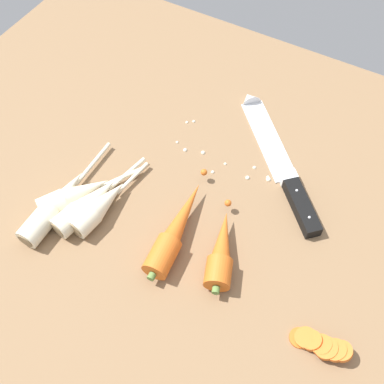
{
  "coord_description": "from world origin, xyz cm",
  "views": [
    {
      "loc": [
        21.8,
        -41.15,
        68.95
      ],
      "look_at": [
        0.0,
        -2.0,
        1.5
      ],
      "focal_mm": 43.44,
      "sensor_mm": 36.0,
      "label": 1
    }
  ],
  "objects_px": {
    "chefs_knife": "(276,154)",
    "parsnip_back": "(100,206)",
    "parsnip_mid_right": "(55,205)",
    "carrot_slice_stack": "(320,344)",
    "whole_carrot": "(176,230)",
    "whole_carrot_second": "(221,251)",
    "parsnip_mid_left": "(87,205)",
    "parsnip_front": "(75,195)"
  },
  "relations": [
    {
      "from": "parsnip_back",
      "to": "carrot_slice_stack",
      "type": "height_order",
      "value": "parsnip_back"
    },
    {
      "from": "chefs_knife",
      "to": "parsnip_front",
      "type": "height_order",
      "value": "parsnip_front"
    },
    {
      "from": "whole_carrot",
      "to": "parsnip_front",
      "type": "xyz_separation_m",
      "value": [
        -0.19,
        -0.03,
        -0.0
      ]
    },
    {
      "from": "whole_carrot",
      "to": "parsnip_mid_left",
      "type": "height_order",
      "value": "whole_carrot"
    },
    {
      "from": "chefs_knife",
      "to": "parsnip_mid_right",
      "type": "distance_m",
      "value": 0.41
    },
    {
      "from": "chefs_knife",
      "to": "parsnip_front",
      "type": "xyz_separation_m",
      "value": [
        -0.27,
        -0.26,
        0.01
      ]
    },
    {
      "from": "parsnip_mid_right",
      "to": "carrot_slice_stack",
      "type": "relative_size",
      "value": 2.69
    },
    {
      "from": "whole_carrot",
      "to": "whole_carrot_second",
      "type": "xyz_separation_m",
      "value": [
        0.08,
        0.0,
        0.0
      ]
    },
    {
      "from": "chefs_knife",
      "to": "parsnip_mid_left",
      "type": "relative_size",
      "value": 1.34
    },
    {
      "from": "whole_carrot_second",
      "to": "parsnip_mid_left",
      "type": "distance_m",
      "value": 0.24
    },
    {
      "from": "parsnip_mid_left",
      "to": "carrot_slice_stack",
      "type": "bearing_deg",
      "value": -3.49
    },
    {
      "from": "whole_carrot",
      "to": "parsnip_front",
      "type": "bearing_deg",
      "value": -172.25
    },
    {
      "from": "whole_carrot",
      "to": "parsnip_front",
      "type": "relative_size",
      "value": 1.28
    },
    {
      "from": "chefs_knife",
      "to": "whole_carrot_second",
      "type": "height_order",
      "value": "whole_carrot_second"
    },
    {
      "from": "parsnip_mid_left",
      "to": "parsnip_mid_right",
      "type": "distance_m",
      "value": 0.06
    },
    {
      "from": "parsnip_mid_left",
      "to": "carrot_slice_stack",
      "type": "xyz_separation_m",
      "value": [
        0.43,
        -0.03,
        -0.01
      ]
    },
    {
      "from": "parsnip_front",
      "to": "whole_carrot",
      "type": "bearing_deg",
      "value": 7.75
    },
    {
      "from": "chefs_knife",
      "to": "parsnip_back",
      "type": "bearing_deg",
      "value": -129.52
    },
    {
      "from": "whole_carrot",
      "to": "parsnip_front",
      "type": "height_order",
      "value": "whole_carrot"
    },
    {
      "from": "whole_carrot_second",
      "to": "carrot_slice_stack",
      "type": "xyz_separation_m",
      "value": [
        0.19,
        -0.06,
        -0.01
      ]
    },
    {
      "from": "parsnip_back",
      "to": "parsnip_mid_left",
      "type": "bearing_deg",
      "value": -160.31
    },
    {
      "from": "parsnip_mid_right",
      "to": "parsnip_back",
      "type": "bearing_deg",
      "value": 27.75
    },
    {
      "from": "whole_carrot_second",
      "to": "parsnip_front",
      "type": "bearing_deg",
      "value": -174.14
    },
    {
      "from": "parsnip_mid_left",
      "to": "parsnip_mid_right",
      "type": "xyz_separation_m",
      "value": [
        -0.05,
        -0.03,
        -0.0
      ]
    },
    {
      "from": "parsnip_front",
      "to": "parsnip_back",
      "type": "bearing_deg",
      "value": 3.28
    },
    {
      "from": "parsnip_mid_right",
      "to": "carrot_slice_stack",
      "type": "xyz_separation_m",
      "value": [
        0.48,
        0.0,
        -0.01
      ]
    },
    {
      "from": "chefs_knife",
      "to": "carrot_slice_stack",
      "type": "height_order",
      "value": "carrot_slice_stack"
    },
    {
      "from": "whole_carrot_second",
      "to": "chefs_knife",
      "type": "bearing_deg",
      "value": 91.04
    },
    {
      "from": "whole_carrot",
      "to": "whole_carrot_second",
      "type": "height_order",
      "value": "same"
    },
    {
      "from": "parsnip_front",
      "to": "parsnip_mid_right",
      "type": "xyz_separation_m",
      "value": [
        -0.02,
        -0.03,
        -0.0
      ]
    },
    {
      "from": "parsnip_mid_left",
      "to": "parsnip_back",
      "type": "xyz_separation_m",
      "value": [
        0.02,
        0.01,
        0.0
      ]
    },
    {
      "from": "chefs_knife",
      "to": "parsnip_back",
      "type": "distance_m",
      "value": 0.34
    },
    {
      "from": "parsnip_mid_right",
      "to": "carrot_slice_stack",
      "type": "distance_m",
      "value": 0.48
    },
    {
      "from": "whole_carrot_second",
      "to": "carrot_slice_stack",
      "type": "bearing_deg",
      "value": -17.04
    },
    {
      "from": "whole_carrot",
      "to": "parsnip_mid_right",
      "type": "bearing_deg",
      "value": -164.02
    },
    {
      "from": "parsnip_mid_left",
      "to": "chefs_knife",
      "type": "bearing_deg",
      "value": 48.65
    },
    {
      "from": "parsnip_mid_right",
      "to": "carrot_slice_stack",
      "type": "bearing_deg",
      "value": 0.26
    },
    {
      "from": "parsnip_mid_left",
      "to": "parsnip_back",
      "type": "relative_size",
      "value": 1.12
    },
    {
      "from": "whole_carrot",
      "to": "parsnip_back",
      "type": "xyz_separation_m",
      "value": [
        -0.14,
        -0.02,
        -0.0
      ]
    },
    {
      "from": "chefs_knife",
      "to": "parsnip_front",
      "type": "relative_size",
      "value": 1.55
    },
    {
      "from": "carrot_slice_stack",
      "to": "whole_carrot",
      "type": "bearing_deg",
      "value": 168.39
    },
    {
      "from": "parsnip_mid_right",
      "to": "parsnip_back",
      "type": "height_order",
      "value": "same"
    }
  ]
}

